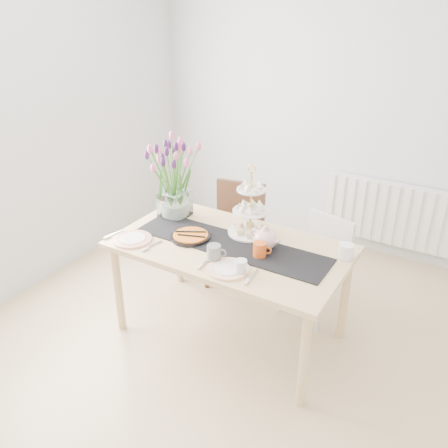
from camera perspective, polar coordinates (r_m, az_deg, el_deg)
The scene contains 16 objects.
room_shell at distance 2.60m, azimuth -0.04°, elevation 3.18°, with size 4.50×4.50×4.50m.
radiator at distance 4.69m, azimuth 19.33°, elevation 1.23°, with size 1.20×0.08×0.60m, color white.
dining_table at distance 3.30m, azimuth 0.76°, elevation -3.67°, with size 1.60×0.90×0.75m.
chair_brown at distance 4.07m, azimuth 1.51°, elevation -0.21°, with size 0.51×0.51×0.87m.
chair_white at distance 3.76m, azimuth 11.60°, elevation -4.16°, with size 0.47×0.47×0.78m.
table_runner at distance 3.26m, azimuth 0.77°, elevation -2.45°, with size 1.40×0.35×0.01m, color black.
tulip_vase at distance 3.54m, azimuth -6.17°, elevation 6.92°, with size 0.73×0.73×0.63m.
cake_stand at distance 3.35m, azimuth 3.21°, elevation 0.86°, with size 0.32×0.32×0.47m.
teapot at distance 3.18m, azimuth 5.01°, elevation -1.80°, with size 0.26×0.21×0.17m, color white, non-canonical shape.
cream_jug at distance 3.18m, azimuth 14.47°, elevation -3.20°, with size 0.10×0.10×0.10m, color white.
tart_tin at distance 3.34m, azimuth -4.03°, elevation -1.52°, with size 0.28×0.28×0.03m.
mug_grey at distance 3.05m, azimuth -1.22°, elevation -3.51°, with size 0.09×0.09×0.11m, color slate.
mug_white at distance 2.92m, azimuth 2.04°, elevation -5.17°, with size 0.08×0.08×0.09m, color silver.
mug_orange at distance 3.10m, azimuth 4.32°, elevation -3.11°, with size 0.09×0.09×0.11m, color #D05117.
plate_left at distance 3.38m, azimuth -10.96°, elevation -1.81°, with size 0.27×0.27×0.01m, color silver.
plate_right at distance 2.97m, azimuth 0.52°, elevation -5.44°, with size 0.27×0.27×0.01m, color white.
Camera 1 is at (1.23, -2.05, 2.32)m, focal length 38.00 mm.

